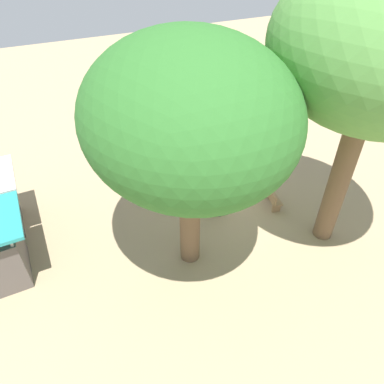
% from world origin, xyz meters
% --- Properties ---
extents(ground_plane, '(60.00, 60.00, 0.00)m').
position_xyz_m(ground_plane, '(0.00, 0.00, 0.00)').
color(ground_plane, tan).
extents(elephant, '(2.48, 1.68, 1.73)m').
position_xyz_m(elephant, '(0.54, 0.46, 1.10)').
color(elephant, slate).
rests_on(elephant, ground_plane).
extents(person_handler, '(0.37, 0.41, 1.62)m').
position_xyz_m(person_handler, '(2.55, -1.06, 0.95)').
color(person_handler, '#3F3833').
rests_on(person_handler, ground_plane).
extents(shade_tree_main, '(6.71, 6.15, 9.59)m').
position_xyz_m(shade_tree_main, '(-3.44, -2.67, 7.15)').
color(shade_tree_main, brown).
rests_on(shade_tree_main, ground_plane).
extents(shade_tree_secondary, '(6.54, 6.00, 7.97)m').
position_xyz_m(shade_tree_secondary, '(-2.09, 2.56, 5.61)').
color(shade_tree_secondary, brown).
rests_on(shade_tree_secondary, ground_plane).
extents(wooden_bench, '(1.45, 0.71, 0.88)m').
position_xyz_m(wooden_bench, '(-0.99, -1.91, 0.47)').
color(wooden_bench, '#9E7A51').
rests_on(wooden_bench, ground_plane).
extents(picnic_table_near, '(2.04, 2.03, 0.78)m').
position_xyz_m(picnic_table_near, '(3.91, 2.26, 0.59)').
color(picnic_table_near, olive).
rests_on(picnic_table_near, ground_plane).
extents(feed_bucket, '(0.36, 0.36, 0.32)m').
position_xyz_m(feed_bucket, '(1.60, 2.86, 0.16)').
color(feed_bucket, gray).
rests_on(feed_bucket, ground_plane).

